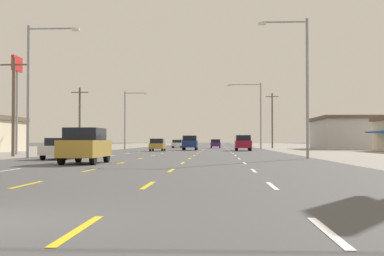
% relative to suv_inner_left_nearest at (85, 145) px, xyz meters
% --- Properties ---
extents(ground_plane, '(572.00, 572.00, 0.00)m').
position_rel_suv_inner_left_nearest_xyz_m(ground_plane, '(3.62, 44.81, -1.03)').
color(ground_plane, '#4C4C4F').
extents(lot_apron_left, '(28.00, 440.00, 0.01)m').
position_rel_suv_inner_left_nearest_xyz_m(lot_apron_left, '(-21.13, 44.81, -1.02)').
color(lot_apron_left, gray).
rests_on(lot_apron_left, ground).
extents(lot_apron_right, '(28.00, 440.00, 0.01)m').
position_rel_suv_inner_left_nearest_xyz_m(lot_apron_right, '(28.37, 44.81, -1.02)').
color(lot_apron_right, gray).
rests_on(lot_apron_right, ground).
extents(lane_markings, '(10.64, 227.60, 0.01)m').
position_rel_suv_inner_left_nearest_xyz_m(lane_markings, '(3.62, 83.31, -1.02)').
color(lane_markings, white).
rests_on(lane_markings, ground).
extents(signal_span_wire, '(27.67, 0.53, 9.26)m').
position_rel_suv_inner_left_nearest_xyz_m(signal_span_wire, '(3.01, -10.98, 4.27)').
color(signal_span_wire, brown).
rests_on(signal_span_wire, ground).
extents(suv_inner_left_nearest, '(1.98, 4.90, 1.98)m').
position_rel_suv_inner_left_nearest_xyz_m(suv_inner_left_nearest, '(0.00, 0.00, 0.00)').
color(suv_inner_left_nearest, '#B28C33').
rests_on(suv_inner_left_nearest, ground).
extents(sedan_far_left_near, '(1.80, 4.50, 1.46)m').
position_rel_suv_inner_left_nearest_xyz_m(sedan_far_left_near, '(-3.40, 6.84, -0.27)').
color(sedan_far_left_near, white).
rests_on(sedan_far_left_near, ground).
extents(hatchback_inner_left_mid, '(1.72, 3.90, 1.54)m').
position_rel_suv_inner_left_nearest_xyz_m(hatchback_inner_left_mid, '(-0.07, 36.17, -0.24)').
color(hatchback_inner_left_mid, '#B28C33').
rests_on(hatchback_inner_left_mid, ground).
extents(suv_far_right_midfar, '(1.98, 4.90, 1.98)m').
position_rel_suv_inner_left_nearest_xyz_m(suv_far_right_midfar, '(10.60, 38.51, 0.00)').
color(suv_far_right_midfar, maroon).
rests_on(suv_far_right_midfar, ground).
extents(suv_center_turn_far, '(1.98, 4.90, 1.98)m').
position_rel_suv_inner_left_nearest_xyz_m(suv_center_turn_far, '(3.62, 43.00, 0.00)').
color(suv_center_turn_far, navy).
rests_on(suv_center_turn_far, ground).
extents(hatchback_inner_right_farther, '(1.72, 3.90, 1.54)m').
position_rel_suv_inner_left_nearest_xyz_m(hatchback_inner_right_farther, '(7.03, 63.52, -0.24)').
color(hatchback_inner_right_farther, '#4C196B').
rests_on(hatchback_inner_right_farther, ground).
extents(sedan_inner_left_farthest, '(1.80, 4.50, 1.46)m').
position_rel_suv_inner_left_nearest_xyz_m(sedan_inner_left_farthest, '(0.09, 66.63, -0.27)').
color(sedan_inner_left_farthest, white).
rests_on(sedan_inner_left_farthest, ground).
extents(hatchback_inner_left_distant_a, '(1.72, 3.90, 1.54)m').
position_rel_suv_inner_left_nearest_xyz_m(hatchback_inner_left_distant_a, '(0.35, 82.55, -0.24)').
color(hatchback_inner_left_distant_a, white).
rests_on(hatchback_inner_left_distant_a, ground).
extents(storefront_right_row_2, '(9.69, 15.30, 5.02)m').
position_rel_suv_inner_left_nearest_xyz_m(storefront_right_row_2, '(27.73, 55.48, 1.51)').
color(storefront_right_row_2, '#B2B2B7').
rests_on(storefront_right_row_2, ground).
extents(pole_sign_left_row_1, '(0.24, 2.22, 9.14)m').
position_rel_suv_inner_left_nearest_xyz_m(pole_sign_left_row_1, '(-11.33, 19.24, 5.89)').
color(pole_sign_left_row_1, gray).
rests_on(pole_sign_left_row_1, ground).
extents(streetlight_left_row_0, '(3.88, 0.26, 9.75)m').
position_rel_suv_inner_left_nearest_xyz_m(streetlight_left_row_0, '(-6.15, 8.97, 4.59)').
color(streetlight_left_row_0, gray).
rests_on(streetlight_left_row_0, ground).
extents(streetlight_right_row_0, '(3.57, 0.26, 10.06)m').
position_rel_suv_inner_left_nearest_xyz_m(streetlight_right_row_0, '(13.45, 8.97, 4.71)').
color(streetlight_right_row_0, gray).
rests_on(streetlight_right_row_0, ground).
extents(streetlight_left_row_1, '(3.47, 0.26, 8.69)m').
position_rel_suv_inner_left_nearest_xyz_m(streetlight_left_row_1, '(-6.18, 49.64, 3.99)').
color(streetlight_left_row_1, gray).
rests_on(streetlight_left_row_1, ground).
extents(streetlight_right_row_1, '(5.07, 0.26, 9.88)m').
position_rel_suv_inner_left_nearest_xyz_m(streetlight_right_row_1, '(13.21, 49.64, 4.79)').
color(streetlight_right_row_1, gray).
rests_on(streetlight_right_row_1, ground).
extents(utility_pole_left_row_0, '(2.20, 0.26, 8.08)m').
position_rel_suv_inner_left_nearest_xyz_m(utility_pole_left_row_0, '(-9.25, 13.14, 3.20)').
color(utility_pole_left_row_0, brown).
rests_on(utility_pole_left_row_0, ground).
extents(utility_pole_left_row_1, '(2.20, 0.26, 8.02)m').
position_rel_suv_inner_left_nearest_xyz_m(utility_pole_left_row_1, '(-10.10, 37.16, 3.17)').
color(utility_pole_left_row_1, brown).
rests_on(utility_pole_left_row_1, ground).
extents(utility_pole_right_row_2, '(2.20, 0.26, 9.53)m').
position_rel_suv_inner_left_nearest_xyz_m(utility_pole_right_row_2, '(16.83, 63.00, 3.93)').
color(utility_pole_right_row_2, brown).
rests_on(utility_pole_right_row_2, ground).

